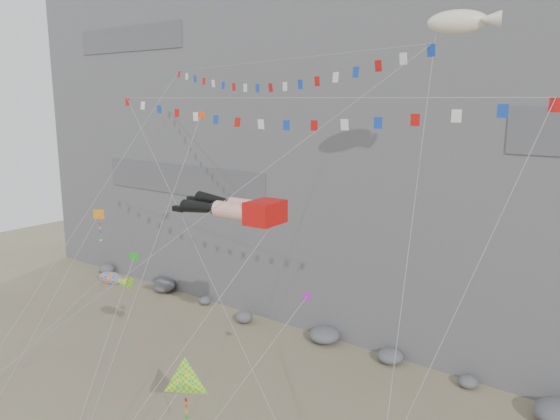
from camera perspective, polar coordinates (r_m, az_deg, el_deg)
name	(u,v)px	position (r m, az deg, el deg)	size (l,w,h in m)	color
cliff	(413,45)	(56.12, 13.75, 16.38)	(80.00, 28.00, 50.00)	slate
talus_boulders	(324,335)	(46.84, 4.66, -12.92)	(60.00, 3.00, 1.20)	#5D5D62
legs_kite	(237,209)	(31.99, -4.52, 0.15)	(7.41, 13.92, 18.83)	red
flag_banner_upper	(263,62)	(36.80, -1.77, 15.18)	(28.01, 19.29, 30.28)	red
flag_banner_lower	(273,98)	(30.77, -0.70, 11.59)	(29.03, 7.81, 22.85)	red
harlequin_kite	(98,215)	(41.92, -18.47, -0.54)	(2.36, 8.64, 14.07)	#F8311B
fish_windsock	(111,279)	(39.90, -17.25, -6.86)	(8.52, 6.99, 11.83)	orange
delta_kite	(185,382)	(29.64, -9.93, -17.33)	(2.52, 7.70, 8.85)	yellow
blimp_windsock	(458,23)	(31.89, 18.06, 18.09)	(4.29, 13.17, 26.75)	beige
small_kite_a	(199,122)	(36.84, -8.49, 9.12)	(3.64, 14.16, 23.40)	#D74612
small_kite_b	(304,300)	(29.36, 2.54, -9.40)	(4.39, 9.09, 13.35)	purple
small_kite_c	(133,260)	(34.47, -15.10, -5.05)	(3.71, 8.82, 13.66)	green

